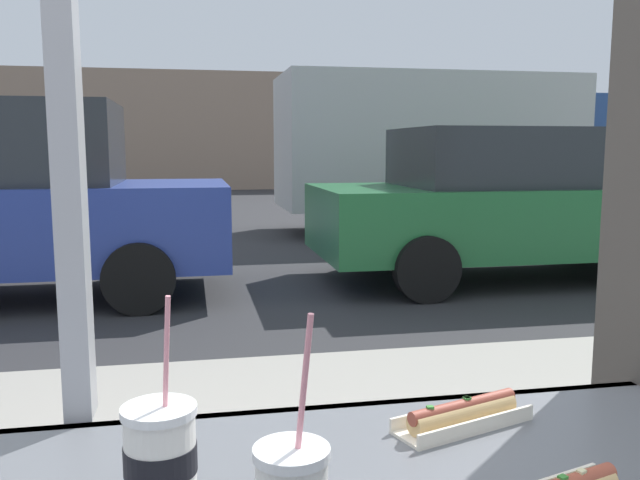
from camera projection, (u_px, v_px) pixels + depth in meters
ground_plane at (176, 255)px, 9.09m from camera, size 60.00×60.00×0.00m
sidewalk_strip at (147, 476)px, 2.86m from camera, size 16.00×2.80×0.10m
building_facade_far at (182, 131)px, 22.99m from camera, size 28.00×1.20×4.05m
soda_cup_right at (160, 457)px, 0.92m from camera, size 0.10×0.10×0.31m
hotdog_tray_near at (463, 414)px, 1.20m from camera, size 0.28×0.16×0.05m
parked_car_green at (515, 203)px, 7.35m from camera, size 4.49×2.02×1.67m
box_truck at (468, 146)px, 11.65m from camera, size 6.77×2.44×2.66m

